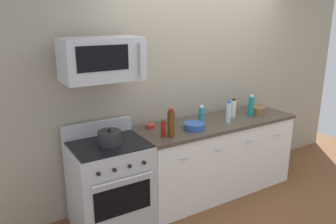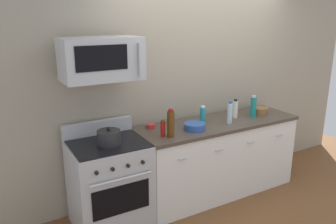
# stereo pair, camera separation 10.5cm
# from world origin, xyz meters

# --- Properties ---
(ground_plane) EXTENTS (6.15, 6.15, 0.00)m
(ground_plane) POSITION_xyz_m (0.00, 0.00, 0.00)
(ground_plane) COLOR brown
(back_wall) EXTENTS (5.12, 0.10, 2.70)m
(back_wall) POSITION_xyz_m (0.00, 0.41, 1.35)
(back_wall) COLOR #9E937F
(back_wall) RESTS_ON ground_plane
(counter_unit) EXTENTS (2.03, 0.66, 0.92)m
(counter_unit) POSITION_xyz_m (0.00, -0.00, 0.46)
(counter_unit) COLOR white
(counter_unit) RESTS_ON ground_plane
(range_oven) EXTENTS (0.76, 0.69, 1.07)m
(range_oven) POSITION_xyz_m (-1.39, 0.00, 0.47)
(range_oven) COLOR #B7BABF
(range_oven) RESTS_ON ground_plane
(microwave) EXTENTS (0.74, 0.44, 0.40)m
(microwave) POSITION_xyz_m (-1.39, 0.05, 1.75)
(microwave) COLOR #B7BABF
(bottle_dish_soap) EXTENTS (0.07, 0.07, 0.21)m
(bottle_dish_soap) POSITION_xyz_m (-0.20, 0.05, 1.02)
(bottle_dish_soap) COLOR teal
(bottle_dish_soap) RESTS_ON countertop_slab
(bottle_vinegar_white) EXTENTS (0.06, 0.06, 0.23)m
(bottle_vinegar_white) POSITION_xyz_m (0.28, 0.04, 1.03)
(bottle_vinegar_white) COLOR silver
(bottle_vinegar_white) RESTS_ON countertop_slab
(bottle_water_clear) EXTENTS (0.06, 0.06, 0.27)m
(bottle_water_clear) POSITION_xyz_m (0.07, -0.11, 1.05)
(bottle_water_clear) COLOR silver
(bottle_water_clear) RESTS_ON countertop_slab
(bottle_hot_sauce_red) EXTENTS (0.05, 0.05, 0.19)m
(bottle_hot_sauce_red) POSITION_xyz_m (-0.82, -0.11, 1.01)
(bottle_hot_sauce_red) COLOR #B21914
(bottle_hot_sauce_red) RESTS_ON countertop_slab
(bottle_sparkling_teal) EXTENTS (0.07, 0.07, 0.27)m
(bottle_sparkling_teal) POSITION_xyz_m (0.51, -0.04, 1.05)
(bottle_sparkling_teal) COLOR #197F7A
(bottle_sparkling_teal) RESTS_ON countertop_slab
(bottle_wine_amber) EXTENTS (0.08, 0.08, 0.30)m
(bottle_wine_amber) POSITION_xyz_m (-0.75, -0.16, 1.06)
(bottle_wine_amber) COLOR #59330F
(bottle_wine_amber) RESTS_ON countertop_slab
(bowl_blue_mixing) EXTENTS (0.24, 0.24, 0.07)m
(bowl_blue_mixing) POSITION_xyz_m (-0.41, -0.09, 0.96)
(bowl_blue_mixing) COLOR #2D519E
(bowl_blue_mixing) RESTS_ON countertop_slab
(bowl_wooden_salad) EXTENTS (0.21, 0.21, 0.08)m
(bowl_wooden_salad) POSITION_xyz_m (0.67, 0.01, 0.96)
(bowl_wooden_salad) COLOR brown
(bowl_wooden_salad) RESTS_ON countertop_slab
(bowl_red_small) EXTENTS (0.10, 0.10, 0.05)m
(bowl_red_small) POSITION_xyz_m (-0.81, 0.20, 0.94)
(bowl_red_small) COLOR #B72D28
(bowl_red_small) RESTS_ON countertop_slab
(stockpot) EXTENTS (0.23, 0.23, 0.18)m
(stockpot) POSITION_xyz_m (-1.39, -0.05, 0.99)
(stockpot) COLOR #262628
(stockpot) RESTS_ON range_oven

